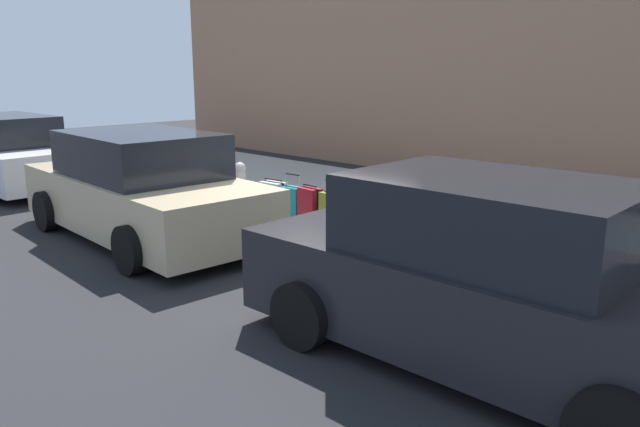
% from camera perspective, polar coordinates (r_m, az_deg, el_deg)
% --- Properties ---
extents(ground_plane, '(40.00, 40.00, 0.00)m').
position_cam_1_polar(ground_plane, '(9.16, -1.65, -2.81)').
color(ground_plane, black).
extents(sidewalk_curb, '(18.00, 5.00, 0.14)m').
position_cam_1_polar(sidewalk_curb, '(10.96, 7.85, 0.15)').
color(sidewalk_curb, '#9E9B93').
rests_on(sidewalk_curb, ground_plane).
extents(suitcase_olive_0, '(0.40, 0.26, 0.74)m').
position_cam_1_polar(suitcase_olive_0, '(7.49, 20.39, -4.15)').
color(suitcase_olive_0, '#59601E').
rests_on(suitcase_olive_0, sidewalk_curb).
extents(suitcase_maroon_1, '(0.41, 0.26, 0.96)m').
position_cam_1_polar(suitcase_maroon_1, '(7.64, 17.10, -2.84)').
color(suitcase_maroon_1, maroon).
rests_on(suitcase_maroon_1, sidewalk_curb).
extents(suitcase_teal_2, '(0.43, 0.27, 0.89)m').
position_cam_1_polar(suitcase_teal_2, '(7.90, 13.97, -2.61)').
color(suitcase_teal_2, '#0F606B').
rests_on(suitcase_teal_2, sidewalk_curb).
extents(suitcase_silver_3, '(0.38, 0.25, 0.63)m').
position_cam_1_polar(suitcase_silver_3, '(8.21, 11.40, -1.93)').
color(suitcase_silver_3, '#9EA0A8').
rests_on(suitcase_silver_3, sidewalk_curb).
extents(suitcase_black_4, '(0.44, 0.23, 0.99)m').
position_cam_1_polar(suitcase_black_4, '(8.37, 8.27, -0.91)').
color(suitcase_black_4, black).
rests_on(suitcase_black_4, sidewalk_curb).
extents(suitcase_navy_5, '(0.37, 0.24, 0.97)m').
position_cam_1_polar(suitcase_navy_5, '(8.72, 6.11, -0.34)').
color(suitcase_navy_5, navy).
rests_on(suitcase_navy_5, sidewalk_curb).
extents(suitcase_red_6, '(0.44, 0.20, 0.89)m').
position_cam_1_polar(suitcase_red_6, '(9.00, 3.53, -0.20)').
color(suitcase_red_6, red).
rests_on(suitcase_red_6, sidewalk_curb).
extents(suitcase_olive_7, '(0.51, 0.25, 0.75)m').
position_cam_1_polar(suitcase_olive_7, '(9.44, 1.46, 0.27)').
color(suitcase_olive_7, '#59601E').
rests_on(suitcase_olive_7, sidewalk_curb).
extents(suitcase_maroon_8, '(0.39, 0.25, 0.62)m').
position_cam_1_polar(suitcase_maroon_8, '(9.76, -0.93, 0.75)').
color(suitcase_maroon_8, maroon).
rests_on(suitcase_maroon_8, sidewalk_curb).
extents(suitcase_teal_9, '(0.37, 0.28, 0.74)m').
position_cam_1_polar(suitcase_teal_9, '(10.11, -2.51, 1.05)').
color(suitcase_teal_9, '#0F606B').
rests_on(suitcase_teal_9, sidewalk_curb).
extents(suitcase_silver_10, '(0.46, 0.29, 0.59)m').
position_cam_1_polar(suitcase_silver_10, '(10.46, -4.33, 1.49)').
color(suitcase_silver_10, '#9EA0A8').
rests_on(suitcase_silver_10, sidewalk_curb).
extents(fire_hydrant, '(0.39, 0.21, 0.79)m').
position_cam_1_polar(fire_hydrant, '(11.00, -7.38, 2.78)').
color(fire_hydrant, '#99999E').
rests_on(fire_hydrant, sidewalk_curb).
extents(bollard_post, '(0.12, 0.12, 0.90)m').
position_cam_1_polar(bollard_post, '(11.45, -10.11, 3.30)').
color(bollard_post, brown).
rests_on(bollard_post, sidewalk_curb).
extents(parked_car_charcoal_0, '(4.53, 2.10, 1.66)m').
position_cam_1_polar(parked_car_charcoal_0, '(5.53, 15.33, -5.90)').
color(parked_car_charcoal_0, black).
rests_on(parked_car_charcoal_0, ground_plane).
extents(parked_car_beige_1, '(4.80, 2.27, 1.62)m').
position_cam_1_polar(parked_car_beige_1, '(9.70, -16.09, 2.18)').
color(parked_car_beige_1, tan).
rests_on(parked_car_beige_1, ground_plane).
extents(parked_car_white_2, '(4.72, 2.10, 1.55)m').
position_cam_1_polar(parked_car_white_2, '(15.01, -27.13, 4.93)').
color(parked_car_white_2, silver).
rests_on(parked_car_white_2, ground_plane).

